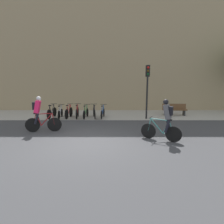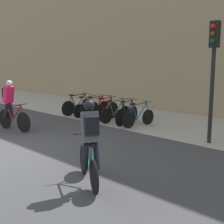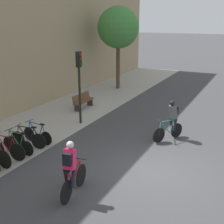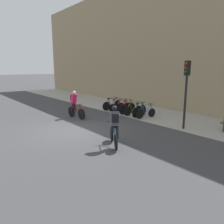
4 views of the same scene
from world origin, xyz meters
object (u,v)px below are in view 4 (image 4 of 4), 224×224
Objects in this scene: cyclist_grey at (114,125)px; parked_bike_2 at (122,107)px; parked_bike_0 at (112,105)px; parked_bike_1 at (117,106)px; cyclist_pink at (75,104)px; parked_bike_3 at (127,108)px; parked_bike_5 at (139,111)px; parked_bike_6 at (146,112)px; traffic_light_pole at (186,82)px; parked_bike_4 at (133,110)px.

cyclist_grey reaches higher than parked_bike_2.
parked_bike_0 reaches higher than parked_bike_1.
cyclist_pink reaches higher than parked_bike_2.
cyclist_pink is at bearing -89.25° from parked_bike_1.
parked_bike_2 reaches higher than parked_bike_0.
cyclist_grey is (5.86, -1.41, 0.00)m from cyclist_pink.
cyclist_grey is at bearing -47.09° from parked_bike_3.
parked_bike_5 is (2.36, 3.65, -0.55)m from cyclist_pink.
cyclist_pink is 1.11× the size of parked_bike_6.
cyclist_pink is at bearing -150.99° from traffic_light_pole.
parked_bike_0 is 1.07× the size of parked_bike_4.
parked_bike_1 is at bearing 179.98° from parked_bike_4.
parked_bike_0 is 1.11× the size of parked_bike_1.
parked_bike_1 is 0.43× the size of traffic_light_pole.
traffic_light_pole is at bearing -3.00° from parked_bike_1.
parked_bike_5 is at bearing 179.83° from parked_bike_6.
parked_bike_4 is at bearing 175.74° from traffic_light_pole.
parked_bike_1 is 3.01m from parked_bike_6.
parked_bike_5 is (1.81, -0.00, -0.01)m from parked_bike_2.
parked_bike_3 reaches higher than parked_bike_4.
cyclist_grey is 7.80m from parked_bike_1.
cyclist_pink is 3.75m from parked_bike_0.
parked_bike_0 is 1.81m from parked_bike_3.
parked_bike_0 is at bearing 179.97° from parked_bike_1.
parked_bike_0 reaches higher than parked_bike_4.
parked_bike_0 is at bearing -179.98° from parked_bike_5.
cyclist_grey is at bearing -50.96° from parked_bike_4.
parked_bike_6 is (1.81, -0.00, -0.03)m from parked_bike_3.
parked_bike_3 is 1.04× the size of parked_bike_6.
cyclist_pink is 4.09m from parked_bike_4.
traffic_light_pole is (3.65, -0.32, 2.12)m from parked_bike_5.
cyclist_pink is 1.11× the size of parked_bike_5.
parked_bike_4 is 1.20m from parked_bike_6.
parked_bike_0 is at bearing -179.96° from parked_bike_3.
parked_bike_2 is at bearing 179.95° from parked_bike_6.
cyclist_grey is 1.06× the size of parked_bike_2.
parked_bike_1 is at bearing -0.03° from parked_bike_0.
parked_bike_6 is at bearing -0.02° from parked_bike_0.
parked_bike_6 is (3.61, -0.00, -0.03)m from parked_bike_0.
cyclist_pink is 3.73m from parked_bike_2.
parked_bike_5 is at bearing 124.66° from cyclist_grey.
parked_bike_2 reaches higher than parked_bike_6.
parked_bike_6 is at bearing -0.17° from parked_bike_5.
parked_bike_0 reaches higher than parked_bike_6.
parked_bike_2 is 1.81m from parked_bike_5.
parked_bike_5 reaches higher than parked_bike_6.
parked_bike_3 is at bearing 0.04° from parked_bike_0.
parked_bike_1 is 0.96× the size of parked_bike_4.
parked_bike_4 is 4.77m from traffic_light_pole.
cyclist_grey reaches higher than parked_bike_5.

